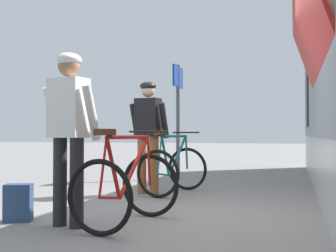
{
  "coord_description": "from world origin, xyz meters",
  "views": [
    {
      "loc": [
        0.99,
        -4.7,
        0.93
      ],
      "look_at": [
        -0.69,
        1.01,
        1.05
      ],
      "focal_mm": 45.66,
      "sensor_mm": 36.0,
      "label": 1
    }
  ],
  "objects": [
    {
      "name": "backpack_on_platform",
      "position": [
        -1.85,
        -0.75,
        0.2
      ],
      "size": [
        0.33,
        0.27,
        0.4
      ],
      "primitive_type": "cube",
      "rotation": [
        0.0,
        0.0,
        0.36
      ],
      "color": "navy",
      "rests_on": "ground"
    },
    {
      "name": "cyclist_far_in_white",
      "position": [
        -1.2,
        -0.84,
        1.05
      ],
      "size": [
        0.65,
        0.39,
        1.76
      ],
      "color": "#232328",
      "rests_on": "ground"
    },
    {
      "name": "ground_plane",
      "position": [
        0.0,
        0.0,
        0.0
      ],
      "size": [
        80.0,
        80.0,
        0.0
      ],
      "primitive_type": "plane",
      "color": "gray"
    },
    {
      "name": "bicycle_far_red",
      "position": [
        -0.65,
        -0.62,
        0.4
      ],
      "size": [
        0.85,
        1.16,
        0.99
      ],
      "color": "black",
      "rests_on": "ground"
    },
    {
      "name": "platform_sign_post",
      "position": [
        -1.35,
        3.97,
        1.62
      ],
      "size": [
        0.08,
        0.7,
        2.4
      ],
      "color": "#595B60",
      "rests_on": "ground"
    },
    {
      "name": "bicycle_near_teal",
      "position": [
        -0.83,
        1.76,
        0.4
      ],
      "size": [
        0.9,
        1.19,
        0.99
      ],
      "color": "black",
      "rests_on": "ground"
    },
    {
      "name": "cyclist_near_in_dark",
      "position": [
        -1.21,
        1.66,
        1.05
      ],
      "size": [
        0.64,
        0.37,
        1.76
      ],
      "color": "#935B2D",
      "rests_on": "ground"
    }
  ]
}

